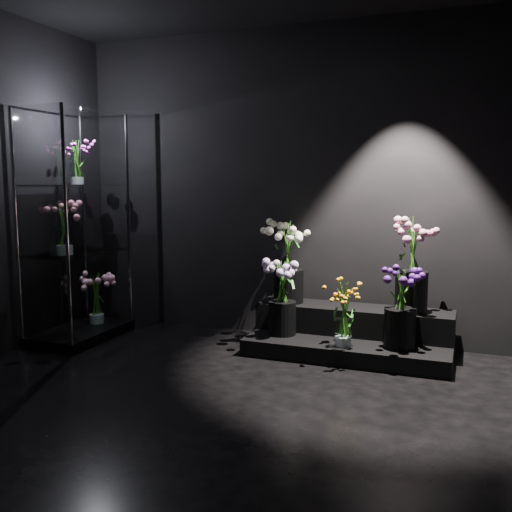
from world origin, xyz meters
The scene contains 12 objects.
floor centered at (0.00, 0.00, 0.00)m, with size 4.00×4.00×0.00m, color black.
wall_back centered at (0.00, 2.00, 1.40)m, with size 4.00×4.00×0.00m, color black.
display_riser centered at (0.70, 1.67, 0.15)m, with size 1.66×0.74×0.37m.
display_case centered at (-1.70, 1.20, 1.02)m, with size 0.56×0.93×2.05m.
bouquet_orange_bells centered at (0.70, 1.35, 0.40)m, with size 0.27×0.27×0.51m.
bouquet_lilac centered at (0.14, 1.51, 0.50)m, with size 0.38×0.38×0.63m.
bouquet_purple centered at (1.12, 1.46, 0.48)m, with size 0.37×0.37×0.65m.
bouquet_cream_roses centered at (0.12, 1.74, 0.77)m, with size 0.43×0.43×0.70m.
bouquet_pink_roses centered at (1.17, 1.74, 0.80)m, with size 0.37×0.37×0.77m.
bouquet_case_pink centered at (-1.68, 1.01, 1.03)m, with size 0.38×0.38×0.45m.
bouquet_case_magenta centered at (-1.76, 1.32, 1.60)m, with size 0.31×0.31×0.38m.
bouquet_case_base_pink centered at (-1.68, 1.41, 0.36)m, with size 0.34×0.34×0.50m.
Camera 1 is at (1.61, -2.98, 1.44)m, focal length 40.00 mm.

